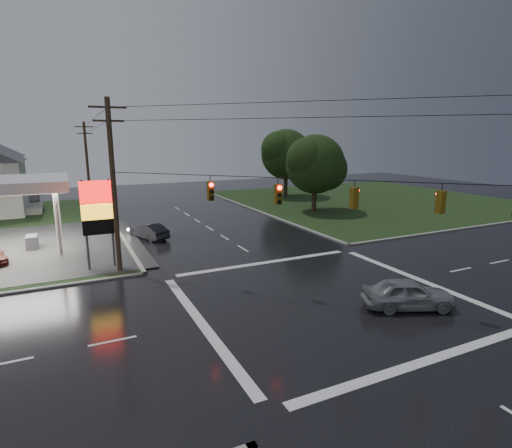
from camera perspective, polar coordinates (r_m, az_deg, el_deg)
name	(u,v)px	position (r m, az deg, el deg)	size (l,w,h in m)	color
ground	(324,298)	(22.56, 9.64, -10.36)	(120.00, 120.00, 0.00)	black
grass_ne	(370,200)	(58.09, 15.95, 3.31)	(36.00, 36.00, 0.08)	black
pylon_sign	(97,210)	(27.84, -21.70, 1.88)	(2.00, 0.35, 6.00)	#59595E
utility_pole_nw	(114,185)	(26.70, -19.69, 5.33)	(2.20, 0.32, 11.00)	#382619
utility_pole_n	(87,163)	(55.06, -22.96, 8.04)	(2.20, 0.32, 10.50)	#382619
traffic_signals	(329,180)	(20.96, 10.35, 6.23)	(26.87, 26.87, 1.47)	black
tree_ne_near	(316,164)	(47.08, 8.60, 8.42)	(7.99, 6.80, 8.98)	black
tree_ne_far	(287,155)	(58.81, 4.45, 9.87)	(8.46, 7.20, 9.80)	black
car_north	(149,231)	(35.73, -15.06, -1.00)	(1.42, 4.09, 1.35)	black
car_crossing	(408,294)	(22.16, 20.92, -9.30)	(1.84, 4.56, 1.56)	gray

